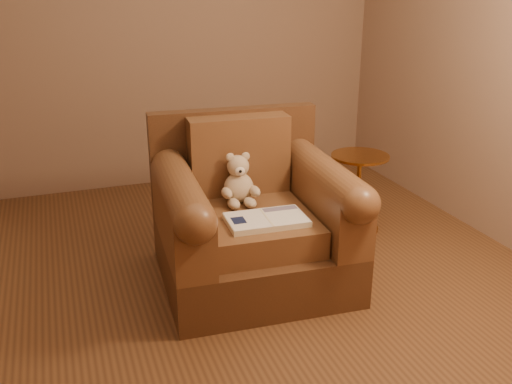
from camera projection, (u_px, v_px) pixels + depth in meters
name	position (u px, v px, depth m)	size (l,w,h in m)	color
floor	(228.00, 282.00, 3.57)	(4.00, 4.00, 0.00)	brown
armchair	(251.00, 220.00, 3.51)	(1.17, 1.11, 0.99)	#4F2F1A
teddy_bear	(239.00, 184.00, 3.51)	(0.23, 0.26, 0.32)	tan
guidebook	(266.00, 220.00, 3.25)	(0.47, 0.30, 0.04)	beige
side_table	(358.00, 190.00, 4.20)	(0.42, 0.42, 0.59)	#BC7E33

